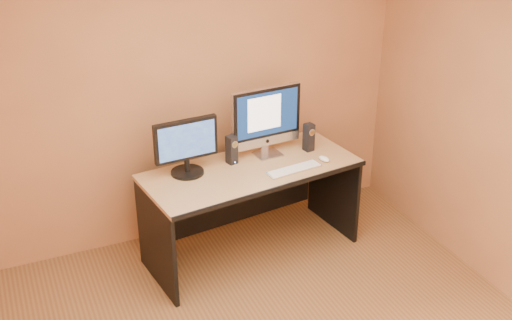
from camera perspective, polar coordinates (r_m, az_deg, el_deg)
The scene contains 10 objects.
walls at distance 3.68m, azimuth 2.33°, elevation -4.20°, with size 4.00×4.00×2.60m, color #9E6940, non-canonical shape.
desk at distance 5.38m, azimuth -0.42°, elevation -4.56°, with size 1.75×0.77×0.81m, color #AD7F56, non-canonical shape.
imac at distance 5.29m, azimuth 1.08°, elevation 3.40°, with size 0.62×0.23×0.60m, color #BCBCC1, non-canonical shape.
second_monitor at distance 5.03m, azimuth -6.23°, elevation 1.13°, with size 0.53×0.26×0.46m, color black, non-canonical shape.
speaker_left at distance 5.22m, azimuth -2.18°, elevation 0.92°, with size 0.07×0.08×0.24m, color black, non-canonical shape.
speaker_right at distance 5.46m, azimuth 4.71°, elevation 2.03°, with size 0.07×0.08×0.24m, color black, non-canonical shape.
keyboard at distance 5.16m, azimuth 3.41°, elevation -0.82°, with size 0.47×0.13×0.02m, color silver.
mouse at distance 5.33m, azimuth 6.07°, elevation 0.12°, with size 0.06×0.11×0.04m, color white.
cable_a at distance 5.53m, azimuth 0.67°, elevation 1.13°, with size 0.01×0.01×0.24m, color black.
cable_b at distance 5.48m, azimuth 0.54°, elevation 0.88°, with size 0.01×0.01×0.20m, color black.
Camera 1 is at (-1.41, -2.84, 3.16)m, focal length 45.00 mm.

